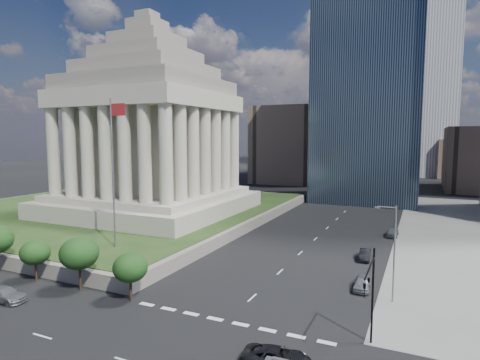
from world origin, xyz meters
The scene contains 15 objects.
ground centered at (0.00, 100.00, 0.00)m, with size 500.00×500.00×0.00m, color black.
plaza_terrace centered at (-45.00, 50.00, 0.90)m, with size 66.00×70.00×1.80m, color slate.
plaza_lawn centered at (-45.00, 50.00, 1.85)m, with size 64.00×68.00×0.10m, color #1F3515.
war_memorial centered at (-34.00, 48.00, 21.40)m, with size 34.00×34.00×39.00m, color #AEA892, non-canonical shape.
flagpole centered at (-21.83, 24.00, 13.11)m, with size 2.52×0.24×20.00m.
midrise_glass centered at (2.00, 95.00, 30.00)m, with size 26.00×26.00×60.00m, color black.
building_filler_ne centered at (32.00, 130.00, 10.00)m, with size 20.00×30.00×20.00m, color brown.
building_filler_nw centered at (-30.00, 130.00, 14.00)m, with size 24.00×30.00×28.00m, color brown.
traffic_signal_ne centered at (12.50, 13.70, 5.25)m, with size 0.30×5.74×8.00m.
street_lamp_north centered at (13.33, 25.00, 5.66)m, with size 2.13×0.22×10.00m.
pickup_truck centered at (6.63, 9.01, 0.71)m, with size 2.36×5.11×1.42m, color black.
suv_grey centered at (-22.87, 8.55, 0.73)m, with size 2.05×5.05×1.46m, color #595C61.
parked_sedan_near centered at (10.18, 27.26, 0.72)m, with size 4.25×1.71×1.45m, color gray.
parked_sedan_mid centered at (9.00, 38.68, 0.69)m, with size 4.19×1.46×1.38m, color black.
parked_sedan_far centered at (11.50, 54.21, 0.74)m, with size 1.76×4.37×1.49m, color #575A5F.
Camera 1 is at (15.78, -17.42, 16.80)m, focal length 30.00 mm.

